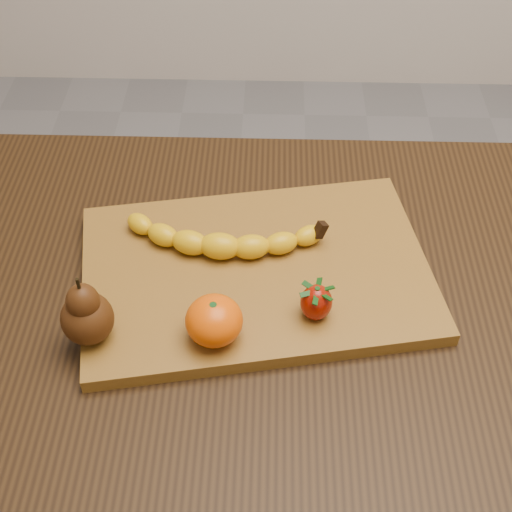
# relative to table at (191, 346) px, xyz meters

# --- Properties ---
(table) EXTENTS (1.00, 0.70, 0.76)m
(table) POSITION_rel_table_xyz_m (0.00, 0.00, 0.00)
(table) COLOR black
(table) RESTS_ON ground
(cutting_board) EXTENTS (0.50, 0.38, 0.02)m
(cutting_board) POSITION_rel_table_xyz_m (0.09, 0.04, 0.11)
(cutting_board) COLOR brown
(cutting_board) RESTS_ON table
(banana) EXTENTS (0.23, 0.08, 0.04)m
(banana) POSITION_rel_table_xyz_m (0.04, 0.06, 0.14)
(banana) COLOR #EEB90B
(banana) RESTS_ON cutting_board
(pear) EXTENTS (0.06, 0.06, 0.10)m
(pear) POSITION_rel_table_xyz_m (-0.11, -0.08, 0.17)
(pear) COLOR #42210A
(pear) RESTS_ON cutting_board
(mandarin) EXTENTS (0.07, 0.07, 0.06)m
(mandarin) POSITION_rel_table_xyz_m (0.04, -0.07, 0.15)
(mandarin) COLOR #EF5302
(mandarin) RESTS_ON cutting_board
(strawberry) EXTENTS (0.05, 0.05, 0.05)m
(strawberry) POSITION_rel_table_xyz_m (0.16, -0.04, 0.14)
(strawberry) COLOR #921103
(strawberry) RESTS_ON cutting_board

